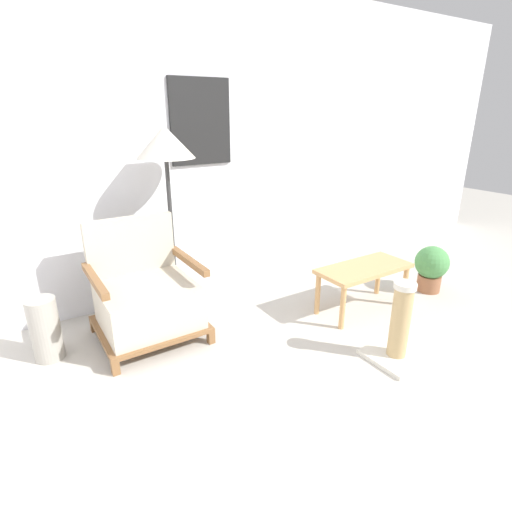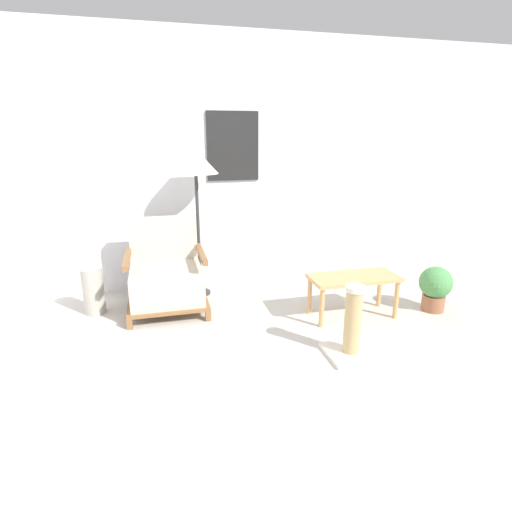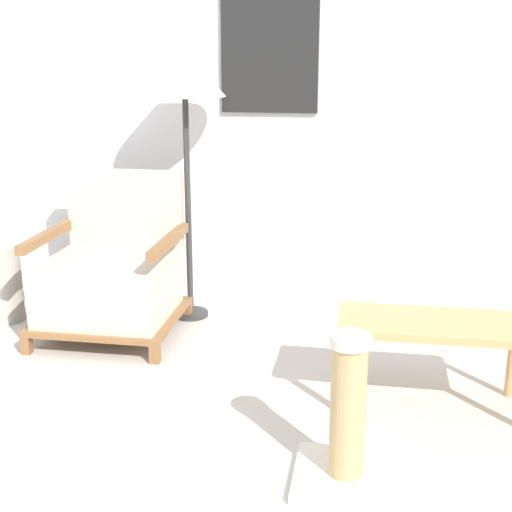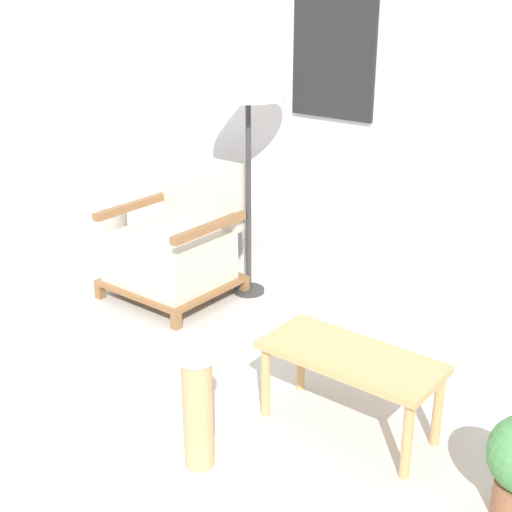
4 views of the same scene
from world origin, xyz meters
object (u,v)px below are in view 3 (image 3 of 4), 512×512
(floor_lamp, at_px, (185,83))
(coffee_table, at_px, (433,333))
(vase, at_px, (5,283))
(scratching_post, at_px, (347,427))
(armchair, at_px, (111,278))

(floor_lamp, xyz_separation_m, coffee_table, (1.34, -0.91, -1.02))
(vase, xyz_separation_m, scratching_post, (2.05, -1.32, -0.01))
(armchair, height_order, coffee_table, armchair)
(floor_lamp, distance_m, vase, 1.57)
(vase, distance_m, scratching_post, 2.44)
(floor_lamp, bearing_deg, scratching_post, -57.57)
(scratching_post, bearing_deg, coffee_table, 62.49)
(floor_lamp, relative_size, vase, 3.39)
(coffee_table, bearing_deg, vase, 164.35)
(coffee_table, bearing_deg, scratching_post, -117.51)
(armchair, relative_size, coffee_table, 1.06)
(armchair, xyz_separation_m, vase, (-0.69, 0.09, -0.10))
(floor_lamp, height_order, coffee_table, floor_lamp)
(floor_lamp, height_order, vase, floor_lamp)
(vase, bearing_deg, armchair, -7.28)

